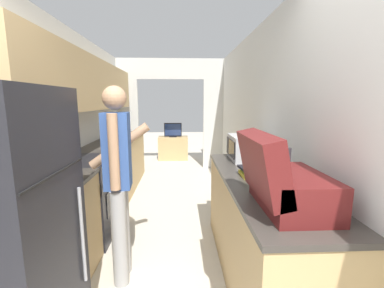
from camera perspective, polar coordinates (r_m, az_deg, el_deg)
wall_left at (r=3.45m, az=-25.96°, el=7.20°), size 0.38×7.40×2.50m
wall_right at (r=2.99m, az=17.24°, el=2.92°), size 0.06×7.40×2.50m
wall_far_with_doorway at (r=5.93m, az=-4.71°, el=8.14°), size 2.79×0.06×2.50m
counter_left at (r=4.17m, az=-18.02°, el=-6.34°), size 0.62×3.86×0.92m
counter_right at (r=2.45m, az=14.55°, el=-17.75°), size 0.62×2.04×0.92m
range_oven at (r=3.26m, az=-22.62°, el=-11.05°), size 0.66×0.75×1.06m
person at (r=2.28m, az=-16.04°, el=-7.62°), size 0.54×0.39×1.70m
suitcase at (r=1.67m, az=19.26°, el=-7.83°), size 0.48×0.60×0.47m
microwave at (r=2.93m, az=12.46°, el=-0.81°), size 0.41×0.50×0.27m
book_stack at (r=2.31m, az=13.66°, el=-6.02°), size 0.25×0.27×0.08m
tv_cabinet at (r=6.95m, az=-4.20°, el=-0.90°), size 0.78×0.42×0.62m
television at (r=6.83m, az=-4.26°, el=3.09°), size 0.46×0.16×0.37m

